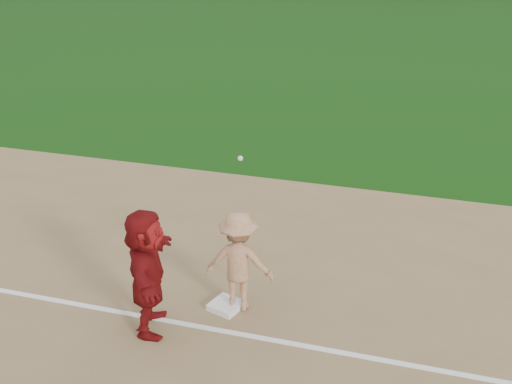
# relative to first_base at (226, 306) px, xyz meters

# --- Properties ---
(ground) EXTENTS (160.00, 160.00, 0.00)m
(ground) POSITION_rel_first_base_xyz_m (-0.01, 0.22, -0.07)
(ground) COLOR #113C0B
(ground) RESTS_ON ground
(foul_line) EXTENTS (60.00, 0.10, 0.01)m
(foul_line) POSITION_rel_first_base_xyz_m (-0.01, -0.58, -0.05)
(foul_line) COLOR white
(foul_line) RESTS_ON infield_dirt
(first_base) EXTENTS (0.57, 0.57, 0.10)m
(first_base) POSITION_rel_first_base_xyz_m (0.00, 0.00, 0.00)
(first_base) COLOR white
(first_base) RESTS_ON infield_dirt
(base_runner) EXTENTS (1.13, 1.93, 1.98)m
(base_runner) POSITION_rel_first_base_xyz_m (-0.93, -0.78, 0.94)
(base_runner) COLOR maroon
(base_runner) RESTS_ON infield_dirt
(first_base_play) EXTENTS (1.14, 0.73, 2.57)m
(first_base_play) POSITION_rel_first_base_xyz_m (0.19, 0.10, 0.78)
(first_base_play) COLOR #9E9EA0
(first_base_play) RESTS_ON infield_dirt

